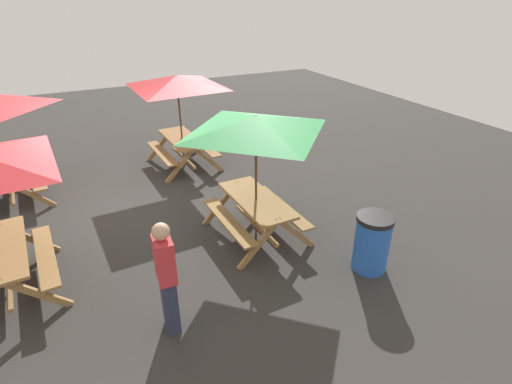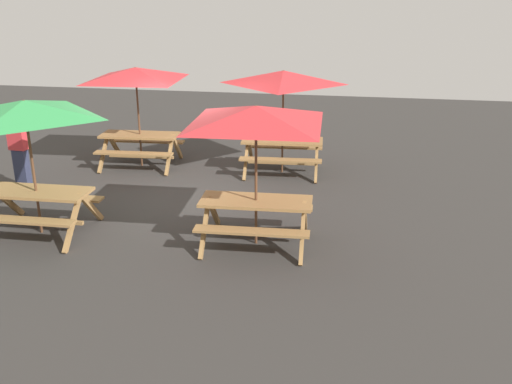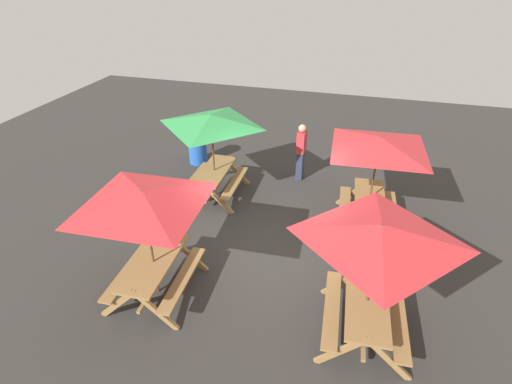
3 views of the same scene
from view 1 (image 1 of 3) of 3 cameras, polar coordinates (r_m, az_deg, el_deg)
The scene contains 5 objects.
ground_plane at distance 8.61m, azimuth -18.09°, elevation -2.96°, with size 24.00×24.00×0.00m, color #33302D.
picnic_table_1 at distance 6.65m, azimuth -0.00°, elevation 8.36°, with size 2.05×2.05×2.34m.
picnic_table_2 at distance 9.94m, azimuth -11.14°, elevation 14.30°, with size 2.83×2.83×2.34m.
trash_bin_blue at distance 6.71m, azimuth 16.22°, elevation -6.96°, with size 0.59×0.59×0.98m.
person_standing at distance 5.28m, azimuth -12.66°, elevation -11.69°, with size 0.37×0.24×1.67m.
Camera 1 is at (-7.51, 0.75, 4.16)m, focal length 28.00 mm.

